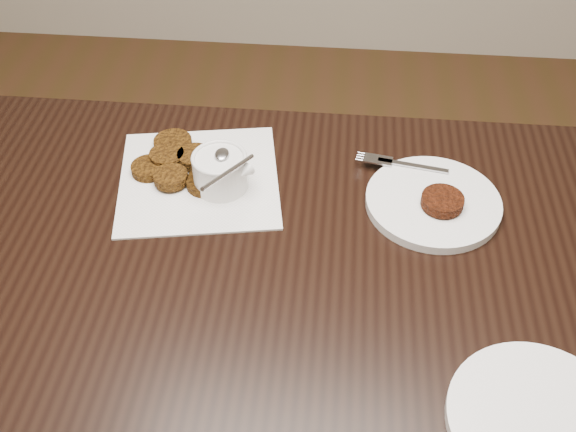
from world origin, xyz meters
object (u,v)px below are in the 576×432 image
object	(u,v)px
table	(266,416)
napkin	(199,179)
plate_with_patty	(434,199)
plate_empty	(540,423)
sauce_ramekin	(219,156)

from	to	relation	value
table	napkin	world-z (taller)	napkin
table	plate_with_patty	world-z (taller)	plate_with_patty
table	plate_empty	distance (m)	0.56
plate_empty	plate_with_patty	bearing A→B (deg)	105.16
napkin	plate_empty	distance (m)	0.64
napkin	plate_empty	world-z (taller)	plate_empty
sauce_ramekin	napkin	bearing A→B (deg)	160.31
sauce_ramekin	plate_empty	world-z (taller)	sauce_ramekin
table	plate_empty	xyz separation A→B (m)	(0.36, -0.19, 0.38)
plate_with_patty	table	bearing A→B (deg)	-143.90
napkin	plate_with_patty	bearing A→B (deg)	-4.19
napkin	plate_empty	size ratio (longest dim) A/B	1.18
plate_with_patty	plate_empty	size ratio (longest dim) A/B	0.98
table	sauce_ramekin	world-z (taller)	sauce_ramekin
plate_empty	napkin	bearing A→B (deg)	140.31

